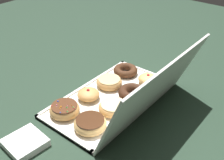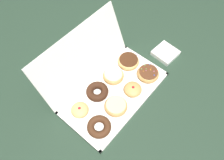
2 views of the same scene
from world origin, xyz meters
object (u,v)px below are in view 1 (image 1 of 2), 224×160
jelly_filled_donut_2 (88,94)px  chocolate_frosted_donut_7 (90,123)px  glazed_ring_donut_6 (113,107)px  napkin_stack (25,143)px  sprinkle_donut_3 (65,109)px  jelly_filled_donut_4 (148,79)px  chocolate_cake_ring_donut_0 (126,70)px  glazed_ring_donut_1 (109,82)px  chocolate_cake_ring_donut_5 (132,93)px  donut_box (111,98)px

jelly_filled_donut_2 → chocolate_frosted_donut_7: 0.18m
glazed_ring_donut_6 → napkin_stack: glazed_ring_donut_6 is taller
sprinkle_donut_3 → jelly_filled_donut_4: bearing=161.4°
sprinkle_donut_3 → napkin_stack: 0.19m
jelly_filled_donut_2 → napkin_stack: 0.32m
chocolate_cake_ring_donut_0 → jelly_filled_donut_2: jelly_filled_donut_2 is taller
sprinkle_donut_3 → chocolate_frosted_donut_7: 0.13m
sprinkle_donut_3 → glazed_ring_donut_1: bearing=177.7°
chocolate_cake_ring_donut_0 → glazed_ring_donut_6: glazed_ring_donut_6 is taller
glazed_ring_donut_6 → napkin_stack: size_ratio=0.92×
chocolate_cake_ring_donut_5 → napkin_stack: bearing=-15.3°
jelly_filled_donut_2 → glazed_ring_donut_6: size_ratio=0.81×
sprinkle_donut_3 → napkin_stack: size_ratio=0.94×
jelly_filled_donut_2 → jelly_filled_donut_4: bearing=153.8°
jelly_filled_donut_2 → chocolate_cake_ring_donut_5: jelly_filled_donut_2 is taller
chocolate_cake_ring_donut_0 → glazed_ring_donut_1: bearing=3.0°
glazed_ring_donut_1 → napkin_stack: size_ratio=0.92×
sprinkle_donut_3 → napkin_stack: bearing=3.4°
jelly_filled_donut_4 → glazed_ring_donut_6: jelly_filled_donut_4 is taller
donut_box → glazed_ring_donut_1: glazed_ring_donut_1 is taller
napkin_stack → sprinkle_donut_3: bearing=-176.6°
jelly_filled_donut_4 → glazed_ring_donut_6: (0.25, 0.01, -0.00)m
chocolate_cake_ring_donut_0 → jelly_filled_donut_4: bearing=89.1°
donut_box → jelly_filled_donut_4: (-0.19, 0.06, 0.02)m
chocolate_frosted_donut_7 → napkin_stack: chocolate_frosted_donut_7 is taller
chocolate_cake_ring_donut_0 → napkin_stack: 0.57m
napkin_stack → chocolate_cake_ring_donut_0: bearing=-179.2°
glazed_ring_donut_6 → sprinkle_donut_3: bearing=-46.5°
sprinkle_donut_3 → jelly_filled_donut_4: (-0.38, 0.13, -0.00)m
chocolate_cake_ring_donut_0 → sprinkle_donut_3: sprinkle_donut_3 is taller
donut_box → jelly_filled_donut_2: jelly_filled_donut_2 is taller
chocolate_cake_ring_donut_0 → glazed_ring_donut_1: size_ratio=1.00×
donut_box → sprinkle_donut_3: (0.19, -0.07, 0.03)m
chocolate_cake_ring_donut_0 → jelly_filled_donut_2: size_ratio=1.24×
jelly_filled_donut_2 → jelly_filled_donut_4: size_ratio=1.05×
chocolate_frosted_donut_7 → jelly_filled_donut_2: bearing=-134.9°
jelly_filled_donut_4 → napkin_stack: bearing=-11.6°
chocolate_cake_ring_donut_5 → glazed_ring_donut_6: 0.13m
jelly_filled_donut_4 → chocolate_frosted_donut_7: size_ratio=0.73×
jelly_filled_donut_4 → chocolate_cake_ring_donut_5: bearing=2.0°
jelly_filled_donut_2 → jelly_filled_donut_4: (-0.25, 0.12, -0.00)m
chocolate_cake_ring_donut_0 → chocolate_frosted_donut_7: size_ratio=0.96×
glazed_ring_donut_1 → chocolate_cake_ring_donut_5: same height
sprinkle_donut_3 → chocolate_cake_ring_donut_5: bearing=152.3°
donut_box → chocolate_cake_ring_donut_5: 0.09m
glazed_ring_donut_1 → glazed_ring_donut_6: (0.13, 0.12, -0.00)m
donut_box → napkin_stack: size_ratio=4.49×
jelly_filled_donut_2 → napkin_stack: (0.32, 0.01, -0.02)m
chocolate_frosted_donut_7 → donut_box: bearing=-162.2°
chocolate_cake_ring_donut_0 → glazed_ring_donut_6: size_ratio=1.01×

